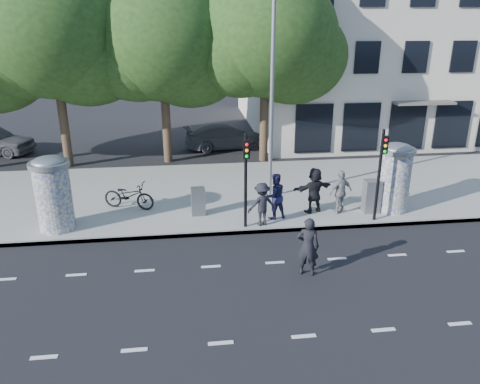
{
  "coord_description": "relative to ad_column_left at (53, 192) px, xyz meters",
  "views": [
    {
      "loc": [
        -2.66,
        -11.2,
        7.22
      ],
      "look_at": [
        -0.84,
        3.5,
        1.61
      ],
      "focal_mm": 35.0,
      "sensor_mm": 36.0,
      "label": 1
    }
  ],
  "objects": [
    {
      "name": "ad_column_left",
      "position": [
        0.0,
        0.0,
        0.0
      ],
      "size": [
        1.36,
        1.36,
        2.65
      ],
      "color": "beige",
      "rests_on": "sidewalk"
    },
    {
      "name": "curb",
      "position": [
        7.2,
        -0.95,
        -1.46
      ],
      "size": [
        40.0,
        0.1,
        0.16
      ],
      "primitive_type": "cube",
      "color": "slate",
      "rests_on": "ground"
    },
    {
      "name": "lane_dash_near",
      "position": [
        7.2,
        -6.7,
        -1.53
      ],
      "size": [
        32.0,
        0.12,
        0.01
      ],
      "primitive_type": "cube",
      "color": "silver",
      "rests_on": "ground"
    },
    {
      "name": "tree_mid_left",
      "position": [
        -1.3,
        8.0,
        4.96
      ],
      "size": [
        7.2,
        7.2,
        9.57
      ],
      "color": "#38281C",
      "rests_on": "ground"
    },
    {
      "name": "tree_center",
      "position": [
        8.7,
        7.8,
        4.77
      ],
      "size": [
        7.0,
        7.0,
        9.3
      ],
      "color": "#38281C",
      "rests_on": "ground"
    },
    {
      "name": "ad_column_right",
      "position": [
        12.4,
        0.2,
        0.0
      ],
      "size": [
        1.36,
        1.36,
        2.65
      ],
      "color": "beige",
      "rests_on": "sidewalk"
    },
    {
      "name": "car_right",
      "position": [
        6.94,
        10.47,
        -0.87
      ],
      "size": [
        2.64,
        4.86,
        1.34
      ],
      "primitive_type": "imported",
      "rotation": [
        0.0,
        0.0,
        1.74
      ],
      "color": "#4E4F55",
      "rests_on": "ground"
    },
    {
      "name": "traffic_pole_near",
      "position": [
        6.6,
        -0.71,
        0.69
      ],
      "size": [
        0.22,
        0.31,
        3.4
      ],
      "color": "black",
      "rests_on": "sidewalk"
    },
    {
      "name": "tree_near_left",
      "position": [
        3.7,
        8.2,
        4.53
      ],
      "size": [
        6.8,
        6.8,
        8.97
      ],
      "color": "#38281C",
      "rests_on": "ground"
    },
    {
      "name": "traffic_pole_far",
      "position": [
        11.4,
        -0.71,
        0.69
      ],
      "size": [
        0.22,
        0.31,
        3.4
      ],
      "color": "black",
      "rests_on": "sidewalk"
    },
    {
      "name": "bicycle",
      "position": [
        2.34,
        1.56,
        -0.85
      ],
      "size": [
        1.36,
        2.16,
        1.07
      ],
      "primitive_type": "imported",
      "rotation": [
        0.0,
        0.0,
        1.23
      ],
      "color": "black",
      "rests_on": "sidewalk"
    },
    {
      "name": "street_lamp",
      "position": [
        8.0,
        2.13,
        3.26
      ],
      "size": [
        0.25,
        0.93,
        8.0
      ],
      "color": "slate",
      "rests_on": "sidewalk"
    },
    {
      "name": "cabinet_right",
      "position": [
        11.53,
        0.07,
        -0.75
      ],
      "size": [
        0.61,
        0.45,
        1.28
      ],
      "primitive_type": "cube",
      "rotation": [
        0.0,
        0.0,
        -0.0
      ],
      "color": "slate",
      "rests_on": "sidewalk"
    },
    {
      "name": "building",
      "position": [
        19.2,
        15.49,
        4.46
      ],
      "size": [
        20.3,
        15.85,
        12.0
      ],
      "color": "beige",
      "rests_on": "ground"
    },
    {
      "name": "cabinet_left",
      "position": [
        4.98,
        0.62,
        -0.85
      ],
      "size": [
        0.53,
        0.4,
        1.07
      ],
      "primitive_type": "cube",
      "rotation": [
        0.0,
        0.0,
        0.06
      ],
      "color": "slate",
      "rests_on": "sidewalk"
    },
    {
      "name": "lane_dash_far",
      "position": [
        7.2,
        -3.1,
        -1.53
      ],
      "size": [
        32.0,
        0.12,
        0.01
      ],
      "primitive_type": "cube",
      "color": "silver",
      "rests_on": "ground"
    },
    {
      "name": "ped_e",
      "position": [
        10.31,
        0.12,
        -0.54
      ],
      "size": [
        1.13,
        0.87,
        1.7
      ],
      "primitive_type": "imported",
      "rotation": [
        0.0,
        0.0,
        3.49
      ],
      "color": "gray",
      "rests_on": "sidewalk"
    },
    {
      "name": "ped_f",
      "position": [
        9.36,
        0.36,
        -0.51
      ],
      "size": [
        1.73,
        1.02,
        1.76
      ],
      "primitive_type": "imported",
      "rotation": [
        0.0,
        0.0,
        3.43
      ],
      "color": "black",
      "rests_on": "sidewalk"
    },
    {
      "name": "man_road",
      "position": [
        8.0,
        -3.87,
        -0.63
      ],
      "size": [
        0.77,
        0.62,
        1.81
      ],
      "primitive_type": "imported",
      "rotation": [
        0.0,
        0.0,
        2.82
      ],
      "color": "black",
      "rests_on": "ground"
    },
    {
      "name": "ped_d",
      "position": [
        7.2,
        -0.57,
        -0.59
      ],
      "size": [
        1.12,
        0.78,
        1.59
      ],
      "primitive_type": "imported",
      "rotation": [
        0.0,
        0.0,
        3.34
      ],
      "color": "black",
      "rests_on": "sidewalk"
    },
    {
      "name": "ground",
      "position": [
        7.2,
        -4.5,
        -1.54
      ],
      "size": [
        120.0,
        120.0,
        0.0
      ],
      "primitive_type": "plane",
      "color": "black",
      "rests_on": "ground"
    },
    {
      "name": "sidewalk",
      "position": [
        7.2,
        3.0,
        -1.46
      ],
      "size": [
        40.0,
        8.0,
        0.15
      ],
      "primitive_type": "cube",
      "color": "gray",
      "rests_on": "ground"
    },
    {
      "name": "ped_c",
      "position": [
        7.76,
        -0.04,
        -0.52
      ],
      "size": [
        0.99,
        0.86,
        1.74
      ],
      "primitive_type": "imported",
      "rotation": [
        0.0,
        0.0,
        3.41
      ],
      "color": "#1D1C46",
      "rests_on": "sidewalk"
    }
  ]
}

